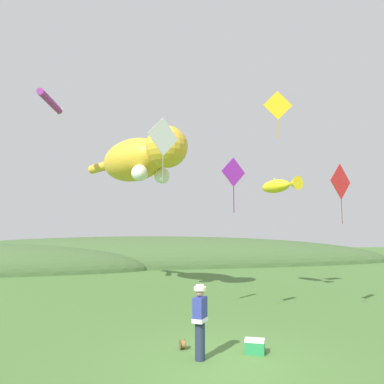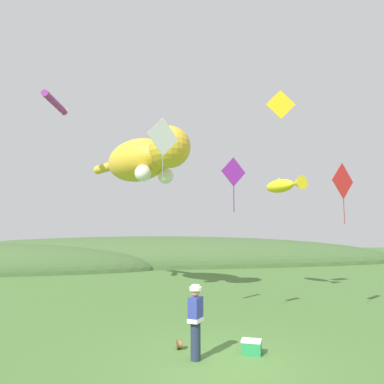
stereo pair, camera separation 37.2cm
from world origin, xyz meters
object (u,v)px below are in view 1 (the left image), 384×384
object	(u,v)px
kite_giant_cat	(140,159)
kite_diamond_violet	(233,173)
kite_tube_streamer	(51,102)
kite_diamond_red	(341,182)
picnic_cooler	(255,346)
kite_fish_windsock	(279,186)
kite_diamond_gold	(278,106)
kite_diamond_white	(163,137)
kite_spool	(183,344)
festival_attendant	(200,319)

from	to	relation	value
kite_giant_cat	kite_diamond_violet	world-z (taller)	kite_giant_cat
kite_tube_streamer	kite_diamond_red	size ratio (longest dim) A/B	1.36
picnic_cooler	kite_diamond_red	world-z (taller)	kite_diamond_red
kite_fish_windsock	kite_tube_streamer	size ratio (longest dim) A/B	0.90
kite_diamond_gold	kite_diamond_red	xyz separation A→B (m)	(0.88, -3.40, -4.04)
kite_diamond_violet	kite_tube_streamer	bearing A→B (deg)	133.61
kite_giant_cat	kite_diamond_red	world-z (taller)	kite_giant_cat
kite_giant_cat	kite_tube_streamer	distance (m)	5.66
picnic_cooler	kite_diamond_white	distance (m)	7.29
picnic_cooler	kite_tube_streamer	size ratio (longest dim) A/B	0.19
kite_spool	kite_fish_windsock	bearing A→B (deg)	51.62
picnic_cooler	kite_giant_cat	bearing A→B (deg)	102.57
kite_diamond_violet	picnic_cooler	bearing A→B (deg)	-98.91
kite_giant_cat	kite_diamond_violet	bearing A→B (deg)	-69.02
kite_fish_windsock	kite_tube_streamer	xyz separation A→B (m)	(-12.04, 2.05, 4.47)
kite_spool	festival_attendant	bearing A→B (deg)	-73.72
kite_diamond_gold	kite_tube_streamer	bearing A→B (deg)	157.31
kite_fish_windsock	kite_diamond_violet	size ratio (longest dim) A/B	1.42
kite_diamond_white	kite_fish_windsock	bearing A→B (deg)	39.85
festival_attendant	kite_tube_streamer	bearing A→B (deg)	116.52
festival_attendant	kite_tube_streamer	distance (m)	15.58
kite_fish_windsock	festival_attendant	bearing A→B (deg)	-124.43
kite_diamond_red	kite_fish_windsock	bearing A→B (deg)	87.64
picnic_cooler	kite_diamond_red	xyz separation A→B (m)	(4.67, 3.18, 4.74)
festival_attendant	kite_diamond_violet	bearing A→B (deg)	59.76
kite_tube_streamer	kite_diamond_violet	world-z (taller)	kite_tube_streamer
festival_attendant	kite_diamond_red	world-z (taller)	kite_diamond_red
kite_spool	kite_tube_streamer	distance (m)	15.34
kite_diamond_gold	kite_diamond_white	distance (m)	7.11
kite_diamond_red	kite_diamond_gold	bearing A→B (deg)	104.49
kite_fish_windsock	kite_diamond_red	distance (m)	5.95
picnic_cooler	kite_diamond_white	size ratio (longest dim) A/B	0.26
kite_spool	picnic_cooler	size ratio (longest dim) A/B	0.43
kite_fish_windsock	kite_diamond_gold	bearing A→B (deg)	-114.06
festival_attendant	kite_giant_cat	distance (m)	12.40
kite_tube_streamer	kite_diamond_white	size ratio (longest dim) A/B	1.35
kite_diamond_violet	kite_giant_cat	bearing A→B (deg)	110.98
kite_fish_windsock	kite_diamond_red	bearing A→B (deg)	-92.36
kite_fish_windsock	kite_tube_streamer	world-z (taller)	kite_tube_streamer
kite_diamond_gold	kite_diamond_violet	bearing A→B (deg)	-133.84
kite_giant_cat	kite_diamond_gold	xyz separation A→B (m)	(6.15, -4.01, 1.99)
kite_spool	picnic_cooler	xyz separation A→B (m)	(1.73, -0.71, 0.06)
kite_diamond_red	kite_diamond_white	bearing A→B (deg)	178.57
kite_spool	kite_diamond_gold	distance (m)	11.96
kite_fish_windsock	kite_diamond_gold	distance (m)	4.41
picnic_cooler	kite_diamond_red	bearing A→B (deg)	34.26
festival_attendant	kite_diamond_white	distance (m)	6.48
kite_diamond_gold	kite_diamond_red	size ratio (longest dim) A/B	1.02
kite_giant_cat	kite_diamond_gold	distance (m)	7.61
kite_diamond_white	picnic_cooler	bearing A→B (deg)	-59.45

